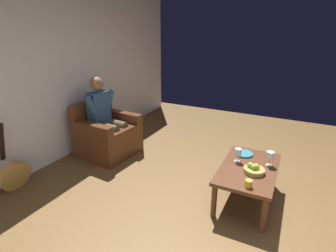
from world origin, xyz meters
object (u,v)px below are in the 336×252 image
person_seated (105,115)px  coffee_table (248,172)px  guitar (14,173)px  candle_jar (249,184)px  wine_glass_far (238,153)px  decorative_dish (244,154)px  fruit_bowl (254,169)px  wine_glass_near (270,156)px  armchair (107,136)px

person_seated → coffee_table: 2.30m
guitar → candle_jar: 2.81m
wine_glass_far → candle_jar: (0.49, 0.23, -0.08)m
guitar → candle_jar: guitar is taller
guitar → decorative_dish: bearing=119.3°
decorative_dish → fruit_bowl: bearing=26.6°
wine_glass_near → decorative_dish: 0.37m
candle_jar → wine_glass_near: bearing=167.8°
coffee_table → wine_glass_near: size_ratio=6.06×
wine_glass_far → candle_jar: wine_glass_far is taller
wine_glass_near → fruit_bowl: size_ratio=0.76×
person_seated → guitar: bearing=-11.3°
armchair → wine_glass_far: (0.16, 2.12, 0.24)m
person_seated → fruit_bowl: size_ratio=5.48×
wine_glass_near → wine_glass_far: 0.36m
person_seated → guitar: (1.35, -0.37, -0.43)m
fruit_bowl → candle_jar: fruit_bowl is taller
guitar → fruit_bowl: 2.90m
wine_glass_near → fruit_bowl: wine_glass_near is taller
wine_glass_far → fruit_bowl: (0.17, 0.22, -0.08)m
candle_jar → decorative_dish: bearing=-164.2°
armchair → person_seated: (0.00, 0.00, 0.35)m
fruit_bowl → candle_jar: 0.31m
armchair → fruit_bowl: bearing=86.0°
armchair → guitar: bearing=-11.1°
person_seated → wine_glass_far: 2.12m
guitar → wine_glass_far: bearing=115.6°
coffee_table → wine_glass_near: bearing=127.6°
fruit_bowl → wine_glass_near: bearing=152.8°
armchair → wine_glass_near: armchair is taller
guitar → wine_glass_far: size_ratio=6.06×
wine_glass_near → decorative_dish: wine_glass_near is taller
person_seated → guitar: size_ratio=1.22×
wine_glass_far → decorative_dish: bearing=172.7°
coffee_table → armchair: bearing=-96.0°
person_seated → wine_glass_near: bearing=92.0°
wine_glass_near → person_seated: bearing=-92.1°
wine_glass_near → candle_jar: size_ratio=2.27×
person_seated → decorative_dish: person_seated is taller
coffee_table → candle_jar: 0.43m
armchair → person_seated: 0.35m
wine_glass_near → fruit_bowl: (0.25, -0.13, -0.08)m
guitar → wine_glass_near: guitar is taller
person_seated → candle_jar: person_seated is taller
person_seated → coffee_table: (0.24, 2.27, -0.28)m
person_seated → fruit_bowl: (0.33, 2.34, -0.18)m
armchair → person_seated: bearing=90.0°
wine_glass_near → fruit_bowl: 0.29m
decorative_dish → wine_glass_near: bearing=65.6°
coffee_table → wine_glass_near: wine_glass_near is taller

